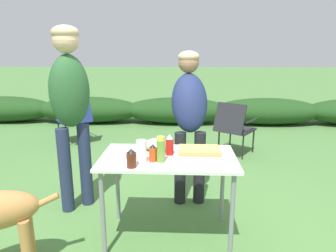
{
  "coord_description": "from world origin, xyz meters",
  "views": [
    {
      "loc": [
        0.1,
        -2.3,
        1.57
      ],
      "look_at": [
        -0.02,
        0.42,
        0.89
      ],
      "focal_mm": 32.0,
      "sensor_mm": 36.0,
      "label": 1
    }
  ],
  "objects_px": {
    "food_tray": "(199,152)",
    "mixing_bowl": "(158,144)",
    "plate_stack": "(128,152)",
    "ketchup_bottle": "(169,145)",
    "camp_chair_green_behind_table": "(75,117)",
    "relish_jar": "(161,150)",
    "standing_person_in_navy_coat": "(70,99)",
    "camp_chair_near_hedge": "(234,126)",
    "paper_cup_stack": "(141,151)",
    "folding_table": "(168,165)",
    "bbq_sauce_bottle": "(131,158)",
    "standing_person_in_olive_jacket": "(189,110)",
    "hot_sauce_bottle": "(153,153)"
  },
  "relations": [
    {
      "from": "bbq_sauce_bottle",
      "to": "hot_sauce_bottle",
      "type": "distance_m",
      "value": 0.2
    },
    {
      "from": "standing_person_in_navy_coat",
      "to": "mixing_bowl",
      "type": "bearing_deg",
      "value": -63.2
    },
    {
      "from": "standing_person_in_navy_coat",
      "to": "camp_chair_near_hedge",
      "type": "bearing_deg",
      "value": -1.35
    },
    {
      "from": "folding_table",
      "to": "plate_stack",
      "type": "relative_size",
      "value": 4.31
    },
    {
      "from": "standing_person_in_navy_coat",
      "to": "camp_chair_green_behind_table",
      "type": "height_order",
      "value": "standing_person_in_navy_coat"
    },
    {
      "from": "plate_stack",
      "to": "hot_sauce_bottle",
      "type": "xyz_separation_m",
      "value": [
        0.22,
        -0.14,
        0.04
      ]
    },
    {
      "from": "folding_table",
      "to": "plate_stack",
      "type": "bearing_deg",
      "value": 175.6
    },
    {
      "from": "ketchup_bottle",
      "to": "food_tray",
      "type": "bearing_deg",
      "value": 1.89
    },
    {
      "from": "ketchup_bottle",
      "to": "standing_person_in_navy_coat",
      "type": "xyz_separation_m",
      "value": [
        -0.97,
        0.44,
        0.3
      ]
    },
    {
      "from": "bbq_sauce_bottle",
      "to": "camp_chair_green_behind_table",
      "type": "height_order",
      "value": "bbq_sauce_bottle"
    },
    {
      "from": "mixing_bowl",
      "to": "camp_chair_green_behind_table",
      "type": "height_order",
      "value": "mixing_bowl"
    },
    {
      "from": "camp_chair_near_hedge",
      "to": "mixing_bowl",
      "type": "bearing_deg",
      "value": -81.92
    },
    {
      "from": "mixing_bowl",
      "to": "camp_chair_near_hedge",
      "type": "height_order",
      "value": "mixing_bowl"
    },
    {
      "from": "ketchup_bottle",
      "to": "bbq_sauce_bottle",
      "type": "xyz_separation_m",
      "value": [
        -0.27,
        -0.29,
        -0.01
      ]
    },
    {
      "from": "bbq_sauce_bottle",
      "to": "standing_person_in_olive_jacket",
      "type": "height_order",
      "value": "standing_person_in_olive_jacket"
    },
    {
      "from": "food_tray",
      "to": "relish_jar",
      "type": "bearing_deg",
      "value": -150.1
    },
    {
      "from": "camp_chair_green_behind_table",
      "to": "folding_table",
      "type": "bearing_deg",
      "value": -96.7
    },
    {
      "from": "paper_cup_stack",
      "to": "relish_jar",
      "type": "height_order",
      "value": "relish_jar"
    },
    {
      "from": "paper_cup_stack",
      "to": "plate_stack",
      "type": "bearing_deg",
      "value": 128.95
    },
    {
      "from": "standing_person_in_navy_coat",
      "to": "camp_chair_near_hedge",
      "type": "height_order",
      "value": "standing_person_in_navy_coat"
    },
    {
      "from": "food_tray",
      "to": "paper_cup_stack",
      "type": "xyz_separation_m",
      "value": [
        -0.45,
        -0.2,
        0.06
      ]
    },
    {
      "from": "food_tray",
      "to": "hot_sauce_bottle",
      "type": "xyz_separation_m",
      "value": [
        -0.37,
        -0.17,
        0.04
      ]
    },
    {
      "from": "ketchup_bottle",
      "to": "standing_person_in_navy_coat",
      "type": "bearing_deg",
      "value": 155.63
    },
    {
      "from": "camp_chair_green_behind_table",
      "to": "standing_person_in_navy_coat",
      "type": "bearing_deg",
      "value": -110.09
    },
    {
      "from": "folding_table",
      "to": "mixing_bowl",
      "type": "bearing_deg",
      "value": 119.97
    },
    {
      "from": "plate_stack",
      "to": "ketchup_bottle",
      "type": "height_order",
      "value": "ketchup_bottle"
    },
    {
      "from": "plate_stack",
      "to": "camp_chair_near_hedge",
      "type": "xyz_separation_m",
      "value": [
        1.25,
        2.15,
        -0.29
      ]
    },
    {
      "from": "ketchup_bottle",
      "to": "camp_chair_near_hedge",
      "type": "distance_m",
      "value": 2.34
    },
    {
      "from": "mixing_bowl",
      "to": "standing_person_in_navy_coat",
      "type": "bearing_deg",
      "value": 160.3
    },
    {
      "from": "food_tray",
      "to": "mixing_bowl",
      "type": "distance_m",
      "value": 0.38
    },
    {
      "from": "hot_sauce_bottle",
      "to": "camp_chair_near_hedge",
      "type": "bearing_deg",
      "value": 65.87
    },
    {
      "from": "relish_jar",
      "to": "camp_chair_near_hedge",
      "type": "height_order",
      "value": "relish_jar"
    },
    {
      "from": "mixing_bowl",
      "to": "camp_chair_green_behind_table",
      "type": "relative_size",
      "value": 0.29
    },
    {
      "from": "paper_cup_stack",
      "to": "standing_person_in_navy_coat",
      "type": "distance_m",
      "value": 1.03
    },
    {
      "from": "ketchup_bottle",
      "to": "standing_person_in_olive_jacket",
      "type": "xyz_separation_m",
      "value": [
        0.18,
        0.7,
        0.16
      ]
    },
    {
      "from": "camp_chair_green_behind_table",
      "to": "camp_chair_near_hedge",
      "type": "xyz_separation_m",
      "value": [
        2.65,
        -0.51,
        0.0
      ]
    },
    {
      "from": "bbq_sauce_bottle",
      "to": "standing_person_in_olive_jacket",
      "type": "relative_size",
      "value": 0.09
    },
    {
      "from": "food_tray",
      "to": "camp_chair_green_behind_table",
      "type": "distance_m",
      "value": 3.32
    },
    {
      "from": "mixing_bowl",
      "to": "standing_person_in_navy_coat",
      "type": "relative_size",
      "value": 0.13
    },
    {
      "from": "relish_jar",
      "to": "paper_cup_stack",
      "type": "bearing_deg",
      "value": -172.65
    },
    {
      "from": "camp_chair_near_hedge",
      "to": "paper_cup_stack",
      "type": "bearing_deg",
      "value": -80.72
    },
    {
      "from": "mixing_bowl",
      "to": "standing_person_in_olive_jacket",
      "type": "relative_size",
      "value": 0.15
    },
    {
      "from": "hot_sauce_bottle",
      "to": "folding_table",
      "type": "bearing_deg",
      "value": 45.42
    },
    {
      "from": "plate_stack",
      "to": "food_tray",
      "type": "bearing_deg",
      "value": 2.38
    },
    {
      "from": "standing_person_in_navy_coat",
      "to": "bbq_sauce_bottle",
      "type": "bearing_deg",
      "value": -89.8
    },
    {
      "from": "bbq_sauce_bottle",
      "to": "hot_sauce_bottle",
      "type": "xyz_separation_m",
      "value": [
        0.15,
        0.13,
        -0.0
      ]
    },
    {
      "from": "folding_table",
      "to": "food_tray",
      "type": "relative_size",
      "value": 2.88
    },
    {
      "from": "standing_person_in_navy_coat",
      "to": "food_tray",
      "type": "bearing_deg",
      "value": -62.99
    },
    {
      "from": "ketchup_bottle",
      "to": "mixing_bowl",
      "type": "bearing_deg",
      "value": 129.51
    },
    {
      "from": "mixing_bowl",
      "to": "paper_cup_stack",
      "type": "distance_m",
      "value": 0.34
    }
  ]
}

